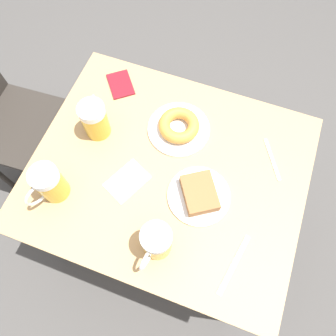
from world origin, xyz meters
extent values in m
plane|color=#474442|center=(0.00, 0.00, 0.00)|extent=(8.00, 8.00, 0.00)
cube|color=tan|center=(0.00, 0.00, 0.70)|extent=(0.80, 0.96, 0.03)
cylinder|color=black|center=(-0.36, -0.44, 0.34)|extent=(0.04, 0.04, 0.68)
cylinder|color=black|center=(0.36, -0.44, 0.34)|extent=(0.04, 0.04, 0.68)
cylinder|color=black|center=(-0.36, 0.44, 0.34)|extent=(0.04, 0.04, 0.68)
cylinder|color=black|center=(0.36, 0.44, 0.34)|extent=(0.04, 0.04, 0.68)
cube|color=#2D2823|center=(0.07, 0.75, 0.46)|extent=(0.42, 0.42, 0.02)
cylinder|color=#2D2823|center=(-0.09, 0.57, 0.23)|extent=(0.03, 0.03, 0.45)
cylinder|color=#2D2823|center=(0.26, 0.59, 0.23)|extent=(0.03, 0.03, 0.45)
cylinder|color=#2D2823|center=(0.24, 0.94, 0.23)|extent=(0.03, 0.03, 0.45)
cylinder|color=silver|center=(-0.06, -0.13, 0.72)|extent=(0.22, 0.22, 0.01)
cube|color=brown|center=(-0.06, -0.13, 0.75)|extent=(0.17, 0.16, 0.04)
cylinder|color=silver|center=(0.17, 0.02, 0.72)|extent=(0.23, 0.23, 0.01)
torus|color=#D18938|center=(0.17, 0.02, 0.75)|extent=(0.15, 0.15, 0.04)
cylinder|color=gold|center=(0.06, 0.30, 0.78)|extent=(0.09, 0.09, 0.12)
cylinder|color=white|center=(0.06, 0.30, 0.85)|extent=(0.09, 0.09, 0.03)
torus|color=silver|center=(0.11, 0.32, 0.79)|extent=(0.09, 0.05, 0.09)
cylinder|color=gold|center=(-0.20, 0.33, 0.78)|extent=(0.09, 0.09, 0.12)
cylinder|color=white|center=(-0.20, 0.33, 0.85)|extent=(0.09, 0.09, 0.03)
torus|color=silver|center=(-0.25, 0.35, 0.79)|extent=(0.09, 0.04, 0.09)
cylinder|color=gold|center=(-0.26, -0.06, 0.78)|extent=(0.09, 0.09, 0.12)
cylinder|color=white|center=(-0.26, -0.06, 0.85)|extent=(0.09, 0.09, 0.03)
torus|color=silver|center=(-0.31, -0.05, 0.79)|extent=(0.09, 0.02, 0.09)
cube|color=white|center=(-0.09, 0.12, 0.72)|extent=(0.17, 0.15, 0.00)
cube|color=silver|center=(0.17, -0.34, 0.72)|extent=(0.15, 0.10, 0.00)
cube|color=silver|center=(-0.23, -0.31, 0.72)|extent=(0.21, 0.06, 0.00)
cube|color=maroon|center=(0.28, 0.31, 0.72)|extent=(0.15, 0.15, 0.01)
camera|label=1|loc=(-0.43, -0.16, 1.78)|focal=35.00mm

